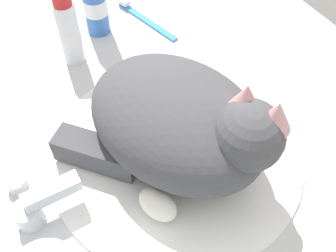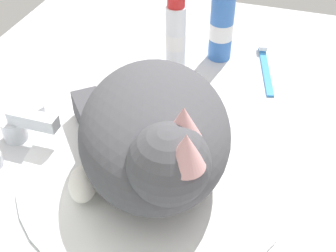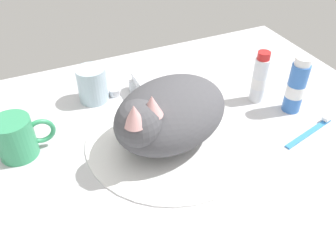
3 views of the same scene
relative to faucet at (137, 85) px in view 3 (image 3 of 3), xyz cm
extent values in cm
cube|color=silver|center=(0.00, -20.58, -3.71)|extent=(110.00, 82.50, 3.00)
cylinder|color=white|center=(0.00, -20.58, -1.81)|extent=(36.80, 36.80, 0.80)
cylinder|color=silver|center=(0.00, 1.06, -0.56)|extent=(3.60, 3.60, 3.30)
cube|color=silver|center=(0.00, -2.58, 2.09)|extent=(2.00, 7.28, 2.00)
cylinder|color=silver|center=(-5.81, 1.06, -1.31)|extent=(2.80, 2.80, 1.80)
cylinder|color=silver|center=(5.81, 1.06, -1.31)|extent=(2.80, 2.80, 1.80)
ellipsoid|color=#4C4C51|center=(0.00, -20.58, 5.08)|extent=(30.68, 26.57, 12.98)
sphere|color=#4C4C51|center=(-8.63, -25.17, 8.65)|extent=(11.51, 11.51, 9.00)
ellipsoid|color=white|center=(-6.93, -24.57, 6.71)|extent=(7.18, 6.63, 4.95)
cone|color=#DB9E9E|center=(-6.19, -25.98, 12.48)|extent=(5.18, 5.18, 4.05)
cone|color=#DB9E9E|center=(-10.00, -27.34, 12.48)|extent=(5.18, 5.18, 4.05)
cube|color=#4C4C51|center=(3.80, -10.14, 0.58)|extent=(11.65, 10.75, 3.97)
ellipsoid|color=white|center=(-7.29, -13.60, 0.38)|extent=(6.49, 5.28, 3.57)
cylinder|color=#389966|center=(-30.38, -11.61, 2.16)|extent=(7.85, 7.85, 8.74)
torus|color=#389966|center=(-25.25, -11.61, 2.16)|extent=(5.89, 1.00, 5.89)
cylinder|color=silver|center=(-11.00, 1.38, 2.15)|extent=(7.19, 7.19, 8.71)
cylinder|color=white|center=(25.88, -15.46, 3.49)|extent=(3.51, 3.51, 11.39)
cylinder|color=white|center=(25.88, -15.46, 2.92)|extent=(3.58, 3.58, 2.85)
cylinder|color=red|center=(25.88, -15.46, 10.08)|extent=(2.99, 2.99, 1.80)
cylinder|color=#3870C6|center=(31.09, -22.35, 3.89)|extent=(4.19, 4.19, 12.20)
cylinder|color=white|center=(31.09, -22.35, 3.28)|extent=(4.27, 4.27, 3.05)
cylinder|color=white|center=(31.09, -22.35, 10.90)|extent=(3.56, 3.56, 1.80)
cube|color=#388CD8|center=(28.90, -31.34, -1.81)|extent=(15.37, 4.91, 0.80)
cube|color=white|center=(35.38, -29.73, -1.01)|extent=(2.48, 1.93, 0.80)
camera|label=1|loc=(-29.54, -2.24, 47.63)|focal=44.48mm
camera|label=2|loc=(-39.80, -35.05, 41.71)|focal=47.68mm
camera|label=3|loc=(-24.44, -73.16, 49.15)|focal=37.96mm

